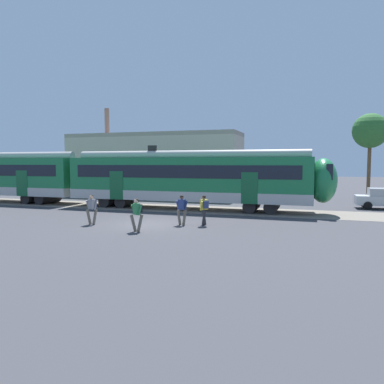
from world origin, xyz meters
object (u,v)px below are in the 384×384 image
(pedestrian_green, at_px, (137,212))
(parked_car_silver, at_px, (384,199))
(pedestrian_grey, at_px, (92,207))
(pedestrian_yellow, at_px, (204,207))
(pedestrian_navy, at_px, (182,208))

(pedestrian_green, xyz_separation_m, parked_car_silver, (13.22, 13.95, -0.21))
(pedestrian_grey, distance_m, pedestrian_green, 3.56)
(pedestrian_green, bearing_deg, pedestrian_yellow, 47.10)
(pedestrian_green, bearing_deg, pedestrian_grey, 160.56)
(pedestrian_grey, xyz_separation_m, parked_car_silver, (16.58, 12.77, -0.21))
(pedestrian_green, height_order, parked_car_silver, pedestrian_green)
(pedestrian_grey, height_order, pedestrian_green, same)
(pedestrian_green, relative_size, pedestrian_navy, 1.00)
(parked_car_silver, bearing_deg, pedestrian_yellow, -133.59)
(pedestrian_grey, xyz_separation_m, pedestrian_yellow, (6.00, 1.66, 0.00))
(parked_car_silver, bearing_deg, pedestrian_grey, -142.40)
(pedestrian_navy, distance_m, parked_car_silver, 16.38)
(pedestrian_grey, distance_m, parked_car_silver, 20.93)
(pedestrian_grey, distance_m, pedestrian_yellow, 6.22)
(pedestrian_grey, bearing_deg, pedestrian_green, -19.44)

